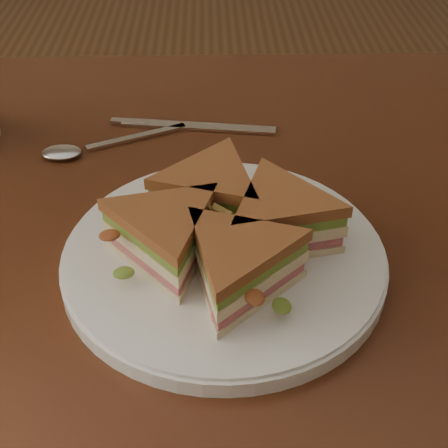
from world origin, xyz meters
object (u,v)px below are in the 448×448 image
object	(u,v)px
sandwich_wedges	(224,228)
spoon	(81,149)
plate	(224,258)
knife	(187,126)
table	(186,274)

from	to	relation	value
sandwich_wedges	spoon	world-z (taller)	sandwich_wedges
sandwich_wedges	spoon	bearing A→B (deg)	129.03
plate	sandwich_wedges	distance (m)	0.04
spoon	knife	bearing A→B (deg)	-0.57
plate	knife	xyz separation A→B (m)	(-0.04, 0.26, -0.01)
sandwich_wedges	knife	distance (m)	0.27
spoon	knife	size ratio (longest dim) A/B	0.80
spoon	table	bearing A→B (deg)	-66.16
sandwich_wedges	knife	xyz separation A→B (m)	(-0.04, 0.26, -0.04)
plate	knife	distance (m)	0.27
sandwich_wedges	spoon	size ratio (longest dim) A/B	1.48
knife	sandwich_wedges	bearing A→B (deg)	-73.08
table	sandwich_wedges	world-z (taller)	sandwich_wedges
plate	sandwich_wedges	world-z (taller)	sandwich_wedges
table	spoon	bearing A→B (deg)	137.91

